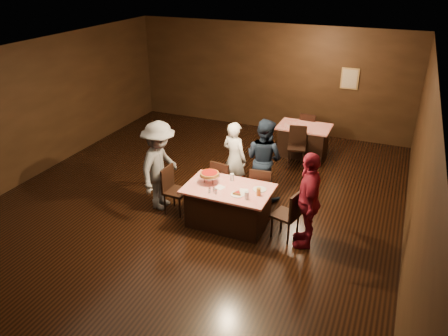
{
  "coord_description": "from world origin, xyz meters",
  "views": [
    {
      "loc": [
        3.56,
        -6.8,
        4.58
      ],
      "look_at": [
        0.68,
        0.02,
        1.0
      ],
      "focal_mm": 35.0,
      "sensor_mm": 36.0,
      "label": 1
    }
  ],
  "objects_px": {
    "pizza_stand": "(210,174)",
    "plate_empty": "(259,189)",
    "glass_back": "(232,177)",
    "chair_far_left": "(224,181)",
    "chair_far_right": "(261,188)",
    "chair_back_far": "(309,129)",
    "main_table": "(228,206)",
    "diner_navy_hoodie": "(264,159)",
    "chair_end_right": "(286,214)",
    "glass_front_right": "(247,195)",
    "diner_red_shirt": "(308,200)",
    "diner_white_jacket": "(234,159)",
    "back_table": "(303,140)",
    "chair_back_near": "(297,147)",
    "diner_grey_knit": "(160,166)",
    "chair_end_left": "(176,191)",
    "glass_amber": "(259,192)"
  },
  "relations": [
    {
      "from": "glass_back",
      "to": "chair_back_far",
      "type": "bearing_deg",
      "value": 81.96
    },
    {
      "from": "diner_white_jacket",
      "to": "diner_navy_hoodie",
      "type": "height_order",
      "value": "diner_navy_hoodie"
    },
    {
      "from": "chair_back_far",
      "to": "glass_back",
      "type": "relative_size",
      "value": 6.79
    },
    {
      "from": "pizza_stand",
      "to": "plate_empty",
      "type": "relative_size",
      "value": 1.52
    },
    {
      "from": "plate_empty",
      "to": "diner_grey_knit",
      "type": "bearing_deg",
      "value": -177.77
    },
    {
      "from": "main_table",
      "to": "glass_amber",
      "type": "xyz_separation_m",
      "value": [
        0.6,
        -0.05,
        0.46
      ]
    },
    {
      "from": "chair_far_left",
      "to": "diner_grey_knit",
      "type": "bearing_deg",
      "value": 39.23
    },
    {
      "from": "chair_far_left",
      "to": "glass_back",
      "type": "relative_size",
      "value": 6.79
    },
    {
      "from": "chair_back_far",
      "to": "diner_red_shirt",
      "type": "distance_m",
      "value": 4.53
    },
    {
      "from": "back_table",
      "to": "plate_empty",
      "type": "distance_m",
      "value": 3.62
    },
    {
      "from": "glass_front_right",
      "to": "chair_back_far",
      "type": "bearing_deg",
      "value": 89.11
    },
    {
      "from": "chair_far_left",
      "to": "chair_far_right",
      "type": "xyz_separation_m",
      "value": [
        0.8,
        0.0,
        0.0
      ]
    },
    {
      "from": "chair_back_near",
      "to": "chair_end_right",
      "type": "bearing_deg",
      "value": -90.46
    },
    {
      "from": "chair_far_right",
      "to": "chair_back_near",
      "type": "bearing_deg",
      "value": -100.43
    },
    {
      "from": "glass_back",
      "to": "diner_navy_hoodie",
      "type": "bearing_deg",
      "value": 72.26
    },
    {
      "from": "back_table",
      "to": "chair_far_left",
      "type": "distance_m",
      "value": 3.14
    },
    {
      "from": "main_table",
      "to": "diner_navy_hoodie",
      "type": "height_order",
      "value": "diner_navy_hoodie"
    },
    {
      "from": "chair_end_right",
      "to": "glass_back",
      "type": "height_order",
      "value": "chair_end_right"
    },
    {
      "from": "chair_back_far",
      "to": "diner_navy_hoodie",
      "type": "height_order",
      "value": "diner_navy_hoodie"
    },
    {
      "from": "main_table",
      "to": "chair_far_right",
      "type": "distance_m",
      "value": 0.85
    },
    {
      "from": "chair_far_right",
      "to": "glass_back",
      "type": "xyz_separation_m",
      "value": [
        -0.45,
        -0.45,
        0.37
      ]
    },
    {
      "from": "chair_end_left",
      "to": "glass_amber",
      "type": "bearing_deg",
      "value": -88.52
    },
    {
      "from": "chair_back_far",
      "to": "pizza_stand",
      "type": "xyz_separation_m",
      "value": [
        -0.92,
        -4.3,
        0.48
      ]
    },
    {
      "from": "diner_white_jacket",
      "to": "glass_back",
      "type": "xyz_separation_m",
      "value": [
        0.3,
        -0.88,
        0.04
      ]
    },
    {
      "from": "back_table",
      "to": "diner_grey_knit",
      "type": "bearing_deg",
      "value": -118.56
    },
    {
      "from": "chair_far_left",
      "to": "chair_end_right",
      "type": "height_order",
      "value": "same"
    },
    {
      "from": "chair_end_right",
      "to": "chair_back_near",
      "type": "xyz_separation_m",
      "value": [
        -0.58,
        3.05,
        0.0
      ]
    },
    {
      "from": "chair_end_left",
      "to": "chair_far_left",
      "type": "bearing_deg",
      "value": -39.86
    },
    {
      "from": "diner_grey_knit",
      "to": "glass_front_right",
      "type": "distance_m",
      "value": 1.96
    },
    {
      "from": "diner_navy_hoodie",
      "to": "chair_end_left",
      "type": "bearing_deg",
      "value": 61.82
    },
    {
      "from": "chair_end_left",
      "to": "glass_front_right",
      "type": "xyz_separation_m",
      "value": [
        1.55,
        -0.25,
        0.37
      ]
    },
    {
      "from": "glass_back",
      "to": "diner_red_shirt",
      "type": "bearing_deg",
      "value": -13.08
    },
    {
      "from": "plate_empty",
      "to": "glass_back",
      "type": "distance_m",
      "value": 0.62
    },
    {
      "from": "glass_amber",
      "to": "chair_end_left",
      "type": "bearing_deg",
      "value": 178.32
    },
    {
      "from": "chair_end_right",
      "to": "glass_front_right",
      "type": "xyz_separation_m",
      "value": [
        -0.65,
        -0.25,
        0.37
      ]
    },
    {
      "from": "diner_grey_knit",
      "to": "glass_front_right",
      "type": "height_order",
      "value": "diner_grey_knit"
    },
    {
      "from": "chair_back_near",
      "to": "pizza_stand",
      "type": "xyz_separation_m",
      "value": [
        -0.92,
        -3.0,
        0.48
      ]
    },
    {
      "from": "diner_white_jacket",
      "to": "chair_back_near",
      "type": "bearing_deg",
      "value": -96.82
    },
    {
      "from": "diner_white_jacket",
      "to": "diner_navy_hoodie",
      "type": "distance_m",
      "value": 0.62
    },
    {
      "from": "chair_far_left",
      "to": "chair_back_near",
      "type": "height_order",
      "value": "same"
    },
    {
      "from": "pizza_stand",
      "to": "plate_empty",
      "type": "height_order",
      "value": "pizza_stand"
    },
    {
      "from": "diner_grey_knit",
      "to": "chair_far_left",
      "type": "bearing_deg",
      "value": -60.64
    },
    {
      "from": "pizza_stand",
      "to": "chair_end_right",
      "type": "bearing_deg",
      "value": -1.91
    },
    {
      "from": "chair_far_right",
      "to": "glass_back",
      "type": "height_order",
      "value": "chair_far_right"
    },
    {
      "from": "pizza_stand",
      "to": "glass_back",
      "type": "relative_size",
      "value": 2.71
    },
    {
      "from": "pizza_stand",
      "to": "glass_front_right",
      "type": "height_order",
      "value": "pizza_stand"
    },
    {
      "from": "chair_back_far",
      "to": "pizza_stand",
      "type": "bearing_deg",
      "value": 83.58
    },
    {
      "from": "chair_far_left",
      "to": "chair_back_near",
      "type": "distance_m",
      "value": 2.48
    },
    {
      "from": "chair_far_left",
      "to": "chair_end_left",
      "type": "relative_size",
      "value": 1.0
    },
    {
      "from": "chair_back_far",
      "to": "plate_empty",
      "type": "xyz_separation_m",
      "value": [
        0.03,
        -4.2,
        0.3
      ]
    }
  ]
}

